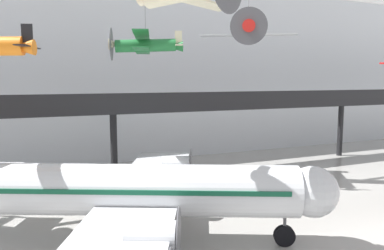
# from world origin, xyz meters

# --- Properties ---
(hangar_back_wall) EXTENTS (140.00, 3.00, 24.53)m
(hangar_back_wall) POSITION_xyz_m (0.00, 37.98, 12.26)
(hangar_back_wall) COLOR silver
(hangar_back_wall) RESTS_ON ground
(mezzanine_walkway) EXTENTS (110.00, 3.20, 8.86)m
(mezzanine_walkway) POSITION_xyz_m (0.00, 27.96, 7.24)
(mezzanine_walkway) COLOR black
(mezzanine_walkway) RESTS_ON ground
(airliner_silver_main) EXTENTS (24.30, 28.62, 9.44)m
(airliner_silver_main) POSITION_xyz_m (-2.46, 13.44, 3.38)
(airliner_silver_main) COLOR silver
(airliner_silver_main) RESTS_ON ground
(suspended_plane_silver_racer) EXTENTS (8.74, 7.90, 5.51)m
(suspended_plane_silver_racer) POSITION_xyz_m (12.28, 23.52, 14.74)
(suspended_plane_silver_racer) COLOR silver
(suspended_plane_green_biplane) EXTENTS (6.51, 7.69, 6.98)m
(suspended_plane_green_biplane) POSITION_xyz_m (1.60, 22.67, 13.04)
(suspended_plane_green_biplane) COLOR #1E6B33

